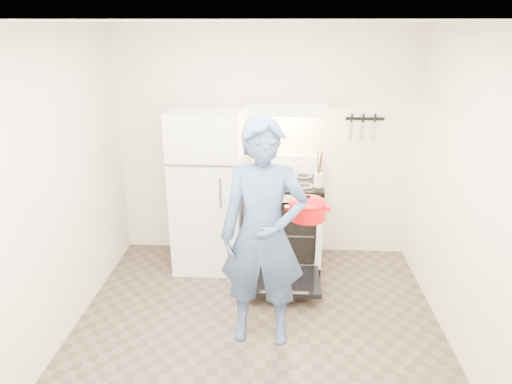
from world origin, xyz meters
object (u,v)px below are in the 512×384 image
refrigerator (208,189)px  stove_body (284,224)px  person (263,236)px  tea_kettle (266,165)px  dutch_oven (307,210)px

refrigerator → stove_body: size_ratio=1.85×
refrigerator → person: (0.63, -1.24, 0.08)m
stove_body → tea_kettle: tea_kettle is taller
stove_body → tea_kettle: size_ratio=3.66×
person → tea_kettle: bearing=92.5°
stove_body → refrigerator: bearing=-178.2°
refrigerator → tea_kettle: size_ratio=6.76×
refrigerator → tea_kettle: refrigerator is taller
refrigerator → stove_body: 0.90m
refrigerator → person: size_ratio=0.91×
stove_body → dutch_oven: bearing=-79.5°
dutch_oven → tea_kettle: bearing=108.9°
tea_kettle → dutch_oven: (0.38, -1.11, -0.05)m
stove_body → person: (-0.18, -1.27, 0.47)m
refrigerator → dutch_oven: refrigerator is taller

